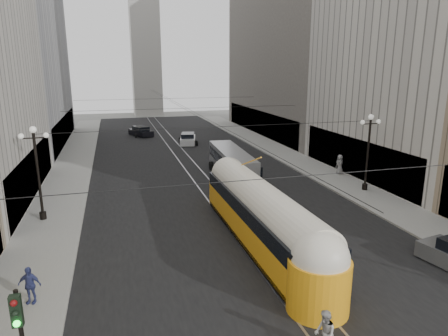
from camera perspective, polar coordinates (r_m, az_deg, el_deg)
road at (r=44.31m, az=-5.30°, el=0.81°), size 20.00×85.00×0.02m
sidewalk_left at (r=47.27m, az=-20.55°, el=0.90°), size 4.00×72.00×0.15m
sidewalk_right at (r=50.95m, az=7.38°, el=2.61°), size 4.00×72.00×0.15m
rail_left at (r=44.19m, az=-6.26°, el=0.75°), size 0.12×85.00×0.04m
rail_right at (r=44.44m, az=-4.35°, el=0.88°), size 0.12×85.00×0.04m
building_left_far at (r=59.42m, az=-28.86°, el=16.48°), size 12.60×28.60×28.60m
building_right_far at (r=64.45m, az=10.46°, el=19.41°), size 12.60×32.60×32.60m
distant_tower at (r=90.39m, az=-11.20°, el=16.96°), size 6.00×6.00×31.36m
lamppost_left_mid at (r=29.14m, az=-25.10°, el=0.01°), size 1.86×0.44×6.37m
lamppost_right_mid at (r=35.05m, az=19.91°, el=2.71°), size 1.86×0.44×6.37m
catenary at (r=42.37m, az=-5.08°, el=8.28°), size 25.00×72.00×0.23m
streetcar at (r=23.77m, az=5.32°, el=-6.55°), size 2.85×16.95×3.72m
city_bus at (r=37.33m, az=1.11°, el=0.68°), size 2.78×10.80×2.72m
sedan_white_far at (r=54.96m, az=-5.18°, el=4.15°), size 2.93×5.02×1.49m
sedan_dark_far at (r=62.46m, az=-11.80°, el=5.12°), size 3.64×5.08×1.48m
pedestrian_crossing_b at (r=16.01m, az=14.18°, el=-21.94°), size 0.88×1.01×1.77m
pedestrian_sidewalk_right at (r=40.17m, az=16.20°, el=0.51°), size 1.07×0.87×1.90m
pedestrian_sidewalk_left at (r=20.00m, az=-26.04°, el=-14.78°), size 1.12×0.82×1.71m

